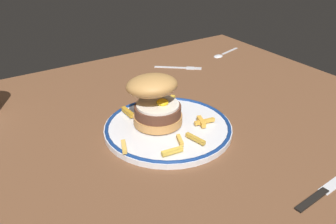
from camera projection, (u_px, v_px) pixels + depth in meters
ground_plane at (178, 139)px, 77.49cm from camera, size 111.62×101.41×4.00cm
dinner_plate at (168, 127)px, 76.40cm from camera, size 27.31×27.31×1.60cm
burger at (155, 99)px, 74.36cm from camera, size 11.67×12.00×11.54cm
fries_pile at (164, 118)px, 77.52cm from camera, size 22.43×24.17×0.99cm
fork at (179, 67)px, 109.07cm from camera, size 12.09×10.10×0.36cm
knife at (324, 190)px, 59.56cm from camera, size 18.06×2.93×0.70cm
spoon at (221, 54)px, 119.11cm from camera, size 13.27×5.17×0.90cm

